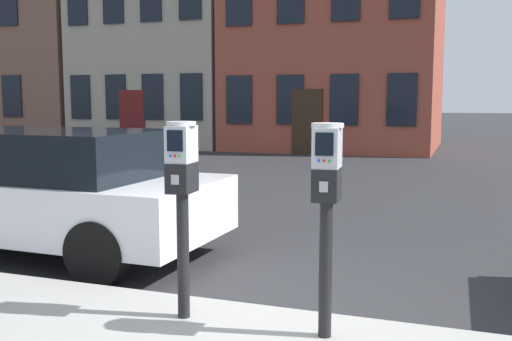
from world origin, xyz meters
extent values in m
plane|color=#28282B|center=(0.00, 0.00, 0.00)|extent=(160.00, 160.00, 0.00)
cylinder|color=black|center=(-0.72, -0.25, 0.61)|extent=(0.10, 0.10, 0.95)
cube|color=black|center=(-0.72, -0.25, 1.20)|extent=(0.18, 0.25, 0.22)
cube|color=#A5A8AD|center=(-0.71, -0.37, 1.20)|extent=(0.06, 0.02, 0.07)
cube|color=#B7BABF|center=(-0.72, -0.25, 1.44)|extent=(0.18, 0.24, 0.27)
cube|color=black|center=(-0.71, -0.36, 1.47)|extent=(0.12, 0.02, 0.15)
cylinder|color=blue|center=(-0.75, -0.37, 1.37)|extent=(0.02, 0.01, 0.02)
cylinder|color=red|center=(-0.71, -0.37, 1.37)|extent=(0.02, 0.01, 0.02)
cylinder|color=green|center=(-0.68, -0.36, 1.37)|extent=(0.02, 0.01, 0.02)
cylinder|color=#B7BABF|center=(-0.72, -0.25, 1.59)|extent=(0.23, 0.23, 0.03)
cylinder|color=black|center=(0.36, -0.25, 0.61)|extent=(0.10, 0.10, 0.95)
cube|color=black|center=(0.36, -0.25, 1.20)|extent=(0.18, 0.25, 0.22)
cube|color=#A5A8AD|center=(0.37, -0.37, 1.20)|extent=(0.06, 0.02, 0.07)
cube|color=#B7BABF|center=(0.36, -0.25, 1.44)|extent=(0.18, 0.24, 0.27)
cube|color=black|center=(0.37, -0.36, 1.48)|extent=(0.12, 0.02, 0.15)
cylinder|color=blue|center=(0.33, -0.37, 1.37)|extent=(0.02, 0.01, 0.02)
cylinder|color=red|center=(0.37, -0.37, 1.37)|extent=(0.02, 0.01, 0.02)
cylinder|color=green|center=(0.40, -0.36, 1.37)|extent=(0.02, 0.01, 0.02)
cylinder|color=#B7BABF|center=(0.36, -0.25, 1.59)|extent=(0.23, 0.23, 0.03)
cube|color=silver|center=(-3.48, 1.39, 0.59)|extent=(4.44, 1.89, 0.62)
cube|color=black|center=(-3.26, 1.38, 1.16)|extent=(2.58, 1.69, 0.52)
cylinder|color=black|center=(-2.02, 0.54, 0.32)|extent=(0.64, 0.23, 0.64)
cylinder|color=black|center=(-1.98, 2.18, 0.32)|extent=(0.64, 0.23, 0.64)
cube|color=brown|center=(-17.59, 17.11, 5.18)|extent=(8.74, 5.44, 10.36)
cube|color=black|center=(-15.41, 14.36, 1.90)|extent=(0.90, 0.06, 1.60)
cube|color=black|center=(-15.41, 14.36, 5.35)|extent=(0.90, 0.06, 1.60)
cube|color=black|center=(-12.26, 14.36, 1.86)|extent=(0.83, 0.06, 1.60)
cube|color=black|center=(-10.76, 14.36, 1.86)|extent=(0.83, 0.06, 1.60)
cube|color=black|center=(-9.26, 14.36, 1.86)|extent=(0.83, 0.06, 1.60)
cube|color=black|center=(-7.76, 14.36, 1.86)|extent=(0.83, 0.06, 1.60)
cube|color=black|center=(-12.26, 14.36, 5.23)|extent=(0.83, 0.06, 1.60)
cube|color=black|center=(-10.76, 14.36, 5.23)|extent=(0.83, 0.06, 1.60)
cube|color=#591414|center=(-10.10, 14.36, 1.05)|extent=(1.00, 0.07, 2.10)
cube|color=brown|center=(-3.36, 17.77, 4.80)|extent=(7.05, 6.77, 9.60)
cube|color=black|center=(-6.00, 14.36, 1.76)|extent=(0.90, 0.06, 1.60)
cube|color=black|center=(-4.24, 14.36, 1.76)|extent=(0.90, 0.06, 1.60)
cube|color=black|center=(-2.48, 14.36, 1.76)|extent=(0.90, 0.06, 1.60)
cube|color=black|center=(-0.71, 14.36, 1.76)|extent=(0.90, 0.06, 1.60)
cube|color=black|center=(-6.00, 14.36, 4.96)|extent=(0.90, 0.06, 1.60)
cube|color=black|center=(-3.66, 14.36, 1.05)|extent=(1.00, 0.07, 2.10)
camera|label=1|loc=(1.24, -4.10, 1.76)|focal=41.60mm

